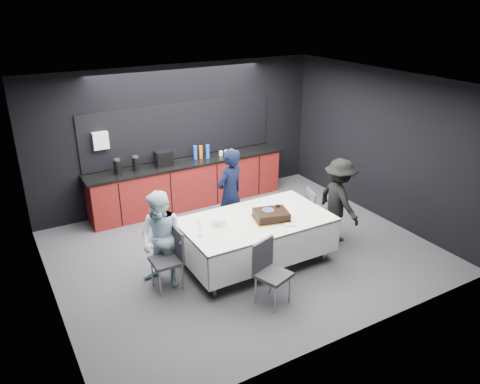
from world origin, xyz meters
The scene contains 18 objects.
ground centered at (0.00, 0.00, 0.00)m, with size 6.00×6.00×0.00m, color #444449.
room_shell centered at (0.00, 0.00, 1.86)m, with size 6.04×5.04×2.82m.
kitchenette centered at (-0.02, 2.22, 0.54)m, with size 4.10×0.64×2.05m.
party_table centered at (0.00, -0.40, 0.64)m, with size 2.32×1.32×0.78m.
cake_assembly centered at (0.20, -0.52, 0.85)m, with size 0.64×0.57×0.17m.
plate_stack centered at (-0.59, -0.28, 0.83)m, with size 0.21×0.21×0.10m, color white.
loose_plate_near centered at (-0.31, -0.73, 0.78)m, with size 0.20×0.20×0.01m, color white.
loose_plate_right_a centered at (0.85, -0.31, 0.78)m, with size 0.18×0.18×0.01m, color white.
loose_plate_right_b centered at (0.90, -0.77, 0.78)m, with size 0.20×0.20×0.01m, color white.
loose_plate_far centered at (0.09, -0.03, 0.78)m, with size 0.22×0.22×0.01m, color white.
fork_pile centered at (0.32, -0.85, 0.79)m, with size 0.16×0.10×0.02m, color white.
champagne_flute centered at (-1.00, -0.46, 0.94)m, with size 0.06×0.06×0.22m.
chair_left centered at (-1.42, -0.36, 0.53)m, with size 0.42×0.42×0.92m.
chair_right centered at (1.32, -0.25, 0.53)m, with size 0.53×0.53×0.92m.
chair_near centered at (-0.38, -1.36, 0.53)m, with size 0.53×0.53×0.92m.
person_center centered at (0.08, 0.58, 0.82)m, with size 0.60×0.39×1.64m, color black.
person_left centered at (-1.49, -0.24, 0.74)m, with size 0.72×0.56×1.47m, color silver.
person_right centered at (1.65, -0.44, 0.74)m, with size 0.96×0.55×1.49m, color black.
Camera 1 is at (-3.47, -5.95, 4.02)m, focal length 35.00 mm.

